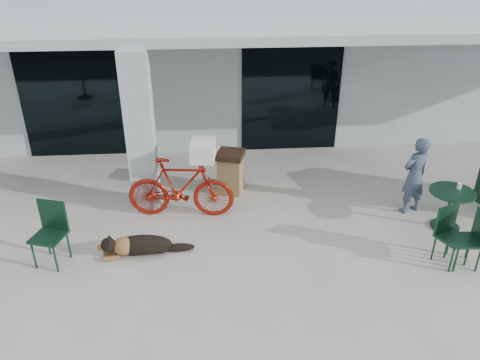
{
  "coord_description": "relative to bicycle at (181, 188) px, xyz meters",
  "views": [
    {
      "loc": [
        -0.27,
        -5.92,
        4.8
      ],
      "look_at": [
        0.28,
        1.37,
        1.0
      ],
      "focal_mm": 35.0,
      "sensor_mm": 36.0,
      "label": 1
    }
  ],
  "objects": [
    {
      "name": "dog",
      "position": [
        -0.64,
        -1.2,
        -0.41
      ],
      "size": [
        1.23,
        0.58,
        0.39
      ],
      "primitive_type": null,
      "rotation": [
        0.0,
        0.0,
        0.16
      ],
      "color": "black",
      "rests_on": "ground"
    },
    {
      "name": "cafe_chair_far_b",
      "position": [
        4.62,
        -1.9,
        -0.11
      ],
      "size": [
        0.51,
        0.48,
        0.99
      ],
      "primitive_type": null,
      "rotation": [
        0.0,
        0.0,
        -1.63
      ],
      "color": "#133826",
      "rests_on": "ground"
    },
    {
      "name": "storefront_glass_right",
      "position": [
        2.6,
        3.08,
        0.74
      ],
      "size": [
        2.4,
        0.06,
        2.7
      ],
      "primitive_type": "cube",
      "color": "black",
      "rests_on": "ground"
    },
    {
      "name": "ground",
      "position": [
        0.8,
        -1.9,
        -0.61
      ],
      "size": [
        80.0,
        80.0,
        0.0
      ],
      "primitive_type": "plane",
      "color": "beige",
      "rests_on": "ground"
    },
    {
      "name": "person",
      "position": [
        4.45,
        -0.17,
        0.17
      ],
      "size": [
        0.66,
        0.54,
        1.55
      ],
      "primitive_type": "imported",
      "rotation": [
        0.0,
        0.0,
        3.49
      ],
      "color": "#38455F",
      "rests_on": "ground"
    },
    {
      "name": "bicycle",
      "position": [
        0.0,
        0.0,
        0.0
      ],
      "size": [
        2.07,
        0.78,
        1.21
      ],
      "primitive_type": "imported",
      "rotation": [
        0.0,
        0.0,
        1.47
      ],
      "color": "maroon",
      "rests_on": "ground"
    },
    {
      "name": "building",
      "position": [
        0.8,
        6.6,
        1.64
      ],
      "size": [
        22.0,
        7.0,
        4.5
      ],
      "primitive_type": "cube",
      "color": "silver",
      "rests_on": "ground"
    },
    {
      "name": "column",
      "position": [
        -0.7,
        0.4,
        0.95
      ],
      "size": [
        0.5,
        0.5,
        3.12
      ],
      "primitive_type": "cube",
      "color": "silver",
      "rests_on": "ground"
    },
    {
      "name": "laundry_basket",
      "position": [
        0.45,
        -0.05,
        0.78
      ],
      "size": [
        0.48,
        0.62,
        0.34
      ],
      "primitive_type": "cube",
      "rotation": [
        0.0,
        0.0,
        1.47
      ],
      "color": "white",
      "rests_on": "bicycle"
    },
    {
      "name": "cafe_chair_near",
      "position": [
        -2.08,
        -1.34,
        -0.07
      ],
      "size": [
        0.62,
        0.65,
        1.07
      ],
      "primitive_type": null,
      "rotation": [
        0.0,
        0.0,
        -0.31
      ],
      "color": "#133826",
      "rests_on": "ground"
    },
    {
      "name": "storefront_glass_left",
      "position": [
        -2.4,
        3.08,
        0.74
      ],
      "size": [
        2.8,
        0.06,
        2.7
      ],
      "primitive_type": "cube",
      "color": "black",
      "rests_on": "ground"
    },
    {
      "name": "cup_near_dog",
      "position": [
        -0.98,
        -0.9,
        -0.56
      ],
      "size": [
        0.1,
        0.1,
        0.1
      ],
      "primitive_type": "cylinder",
      "rotation": [
        0.0,
        0.0,
        0.37
      ],
      "color": "white",
      "rests_on": "ground"
    },
    {
      "name": "cafe_chair_far_a",
      "position": [
        4.45,
        -1.83,
        -0.11
      ],
      "size": [
        0.6,
        0.63,
        0.99
      ],
      "primitive_type": null,
      "rotation": [
        0.0,
        0.0,
        0.4
      ],
      "color": "#133826",
      "rests_on": "ground"
    },
    {
      "name": "cup_on_table",
      "position": [
        5.06,
        -0.7,
        0.21
      ],
      "size": [
        0.08,
        0.08,
        0.11
      ],
      "primitive_type": "cylinder",
      "rotation": [
        0.0,
        0.0,
        -0.07
      ],
      "color": "white",
      "rests_on": "cafe_table_far"
    },
    {
      "name": "trash_receptacle",
      "position": [
        1.0,
        0.9,
        -0.15
      ],
      "size": [
        0.67,
        0.67,
        0.91
      ],
      "primitive_type": null,
      "rotation": [
        0.0,
        0.0,
        -0.29
      ],
      "color": "olive",
      "rests_on": "ground"
    },
    {
      "name": "cafe_table_far",
      "position": [
        4.9,
        -0.79,
        -0.23
      ],
      "size": [
        0.86,
        0.86,
        0.76
      ],
      "primitive_type": null,
      "rotation": [
        0.0,
        0.0,
        -0.07
      ],
      "color": "#133826",
      "rests_on": "ground"
    },
    {
      "name": "overhang",
      "position": [
        0.8,
        1.7,
        2.6
      ],
      "size": [
        22.0,
        2.8,
        0.18
      ],
      "primitive_type": "cube",
      "color": "silver",
      "rests_on": "column"
    }
  ]
}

